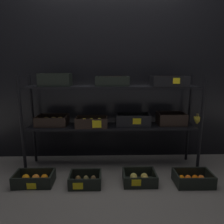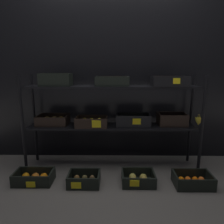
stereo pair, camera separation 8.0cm
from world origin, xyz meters
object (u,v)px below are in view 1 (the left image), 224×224
at_px(crate_ground_orange, 34,180).
at_px(crate_ground_tangerine, 193,180).
at_px(display_rack, 111,107).
at_px(crate_ground_apple_gold, 139,179).
at_px(crate_ground_kiwi, 85,181).

relative_size(crate_ground_orange, crate_ground_tangerine, 1.05).
bearing_deg(display_rack, crate_ground_apple_gold, -52.69).
bearing_deg(crate_ground_tangerine, display_rack, 153.66).
bearing_deg(display_rack, crate_ground_kiwi, -123.20).
height_order(display_rack, crate_ground_orange, display_rack).
distance_m(display_rack, crate_ground_orange, 1.07).
xyz_separation_m(crate_ground_orange, crate_ground_apple_gold, (1.04, -0.00, -0.00)).
distance_m(crate_ground_apple_gold, crate_ground_tangerine, 0.52).
relative_size(crate_ground_apple_gold, crate_ground_tangerine, 0.90).
distance_m(crate_ground_orange, crate_ground_tangerine, 1.56).
xyz_separation_m(display_rack, crate_ground_orange, (-0.76, -0.36, -0.66)).
bearing_deg(crate_ground_kiwi, crate_ground_tangerine, -0.31).
bearing_deg(crate_ground_apple_gold, crate_ground_kiwi, -177.10).
height_order(crate_ground_orange, crate_ground_tangerine, crate_ground_tangerine).
xyz_separation_m(crate_ground_orange, crate_ground_kiwi, (0.50, -0.03, -0.00)).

